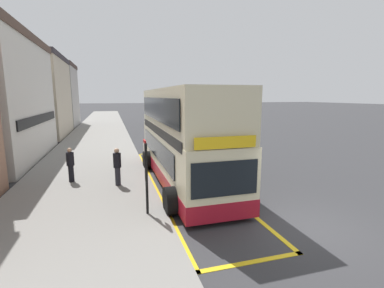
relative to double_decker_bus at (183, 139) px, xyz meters
The scene contains 11 objects.
ground_plane 26.41m from the double_decker_bus, 84.65° to the left, with size 260.00×260.00×0.00m, color #333335.
pavement_near 26.68m from the double_decker_bus, 99.84° to the left, with size 6.00×76.00×0.14m, color gray.
double_decker_bus is the anchor object (origin of this frame).
bus_bay_markings 2.06m from the double_decker_bus, 139.41° to the right, with size 2.97×13.92×0.01m.
bus_stop_sign 4.17m from the double_decker_bus, 121.82° to the right, with size 0.09×0.51×2.49m.
terrace_annex 22.32m from the double_decker_bus, 120.67° to the left, with size 7.33×10.04×9.11m.
terrace_end 30.95m from the double_decker_bus, 112.55° to the left, with size 8.36×8.00×8.36m.
parked_car_teal_distant 36.00m from the double_decker_bus, 78.31° to the left, with size 2.09×4.20×1.62m.
parked_car_black_behind 23.70m from the double_decker_bus, 72.43° to the left, with size 2.09×4.20×1.62m.
pedestrian_waiting_near_sign 5.32m from the double_decker_bus, 169.83° to the left, with size 0.34×0.34×1.60m.
pedestrian_further_back 3.23m from the double_decker_bus, behind, with size 0.34×0.34×1.68m.
Camera 1 is at (-5.68, -6.68, 4.07)m, focal length 25.68 mm.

